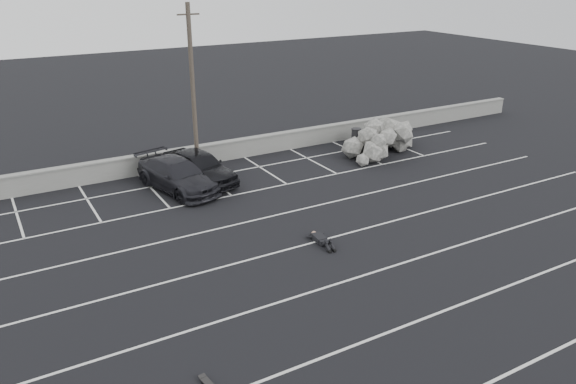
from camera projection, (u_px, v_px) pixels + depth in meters
ground at (317, 290)px, 18.66m from camera, size 120.00×120.00×0.00m
seawall at (175, 159)px, 29.71m from camera, size 50.00×0.45×1.06m
stall_lines at (255, 239)px, 22.16m from camera, size 36.00×20.05×0.01m
car_left at (199, 167)px, 27.73m from camera, size 2.89×5.06×1.62m
car_right at (178, 175)px, 26.82m from camera, size 3.21×5.46×1.48m
utility_pole at (193, 89)px, 28.12m from camera, size 1.13×0.23×8.45m
trash_bin at (356, 136)px, 33.98m from camera, size 0.81×0.81×0.93m
riprap_pile at (383, 141)px, 32.62m from camera, size 5.71×3.99×1.42m
person at (319, 236)px, 21.95m from camera, size 1.22×2.29×0.43m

